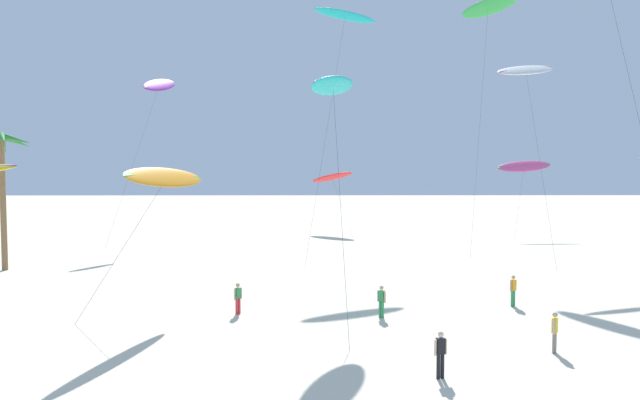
# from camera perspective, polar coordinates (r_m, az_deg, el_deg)

# --- Properties ---
(palm_tree_2) EXTENTS (4.00, 4.00, 10.07)m
(palm_tree_2) POSITION_cam_1_polar(r_m,az_deg,el_deg) (47.94, -28.83, 3.59)
(palm_tree_2) COLOR olive
(palm_tree_2) RESTS_ON ground
(flying_kite_3) EXTENTS (3.56, 12.07, 12.84)m
(flying_kite_3) POSITION_cam_1_polar(r_m,az_deg,el_deg) (32.78, 1.31, 11.18)
(flying_kite_3) COLOR #19B2B7
(flying_kite_3) RESTS_ON ground
(flying_kite_4) EXTENTS (6.06, 7.54, 16.27)m
(flying_kite_4) POSITION_cam_1_polar(r_m,az_deg,el_deg) (50.25, 19.60, 11.95)
(flying_kite_4) COLOR white
(flying_kite_4) RESTS_ON ground
(flying_kite_5) EXTENTS (4.09, 6.40, 21.80)m
(flying_kite_5) POSITION_cam_1_polar(r_m,az_deg,el_deg) (53.90, 16.22, 17.75)
(flying_kite_5) COLOR green
(flying_kite_5) RESTS_ON ground
(flying_kite_6) EXTENTS (5.44, 11.07, 7.35)m
(flying_kite_6) POSITION_cam_1_polar(r_m,az_deg,el_deg) (68.02, 1.18, 2.26)
(flying_kite_6) COLOR red
(flying_kite_6) RESTS_ON ground
(flying_kite_7) EXTENTS (6.51, 7.80, 8.57)m
(flying_kite_7) POSITION_cam_1_polar(r_m,az_deg,el_deg) (68.59, 19.45, 3.15)
(flying_kite_7) COLOR #EA5193
(flying_kite_7) RESTS_ON ground
(flying_kite_8) EXTENTS (4.78, 10.41, 17.37)m
(flying_kite_8) POSITION_cam_1_polar(r_m,az_deg,el_deg) (63.46, -15.54, 10.85)
(flying_kite_8) COLOR purple
(flying_kite_8) RESTS_ON ground
(flying_kite_9) EXTENTS (6.37, 10.83, 21.73)m
(flying_kite_9) POSITION_cam_1_polar(r_m,az_deg,el_deg) (53.99, 2.49, 17.67)
(flying_kite_9) COLOR #19B2B7
(flying_kite_9) RESTS_ON ground
(flying_kite_10) EXTENTS (5.44, 7.89, 7.70)m
(flying_kite_10) POSITION_cam_1_polar(r_m,az_deg,el_deg) (30.54, -14.87, 2.18)
(flying_kite_10) COLOR orange
(flying_kite_10) RESTS_ON ground
(person_foreground_walker) EXTENTS (0.49, 0.29, 1.70)m
(person_foreground_walker) POSITION_cam_1_polar(r_m,az_deg,el_deg) (21.68, 11.78, -14.49)
(person_foreground_walker) COLOR black
(person_foreground_walker) RESTS_ON ground
(person_near_left) EXTENTS (0.43, 0.34, 1.70)m
(person_near_left) POSITION_cam_1_polar(r_m,az_deg,el_deg) (33.29, 18.47, -8.34)
(person_near_left) COLOR #338E56
(person_near_left) RESTS_ON ground
(person_near_right) EXTENTS (0.40, 0.38, 1.62)m
(person_near_right) POSITION_cam_1_polar(r_m,az_deg,el_deg) (29.48, 6.07, -9.77)
(person_near_right) COLOR #338E56
(person_near_right) RESTS_ON ground
(person_mid_field) EXTENTS (0.37, 0.40, 1.60)m
(person_mid_field) POSITION_cam_1_polar(r_m,az_deg,el_deg) (30.34, -8.08, -9.44)
(person_mid_field) COLOR red
(person_mid_field) RESTS_ON ground
(person_far_watcher) EXTENTS (0.33, 0.44, 1.67)m
(person_far_watcher) POSITION_cam_1_polar(r_m,az_deg,el_deg) (25.79, 22.09, -11.83)
(person_far_watcher) COLOR slate
(person_far_watcher) RESTS_ON ground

